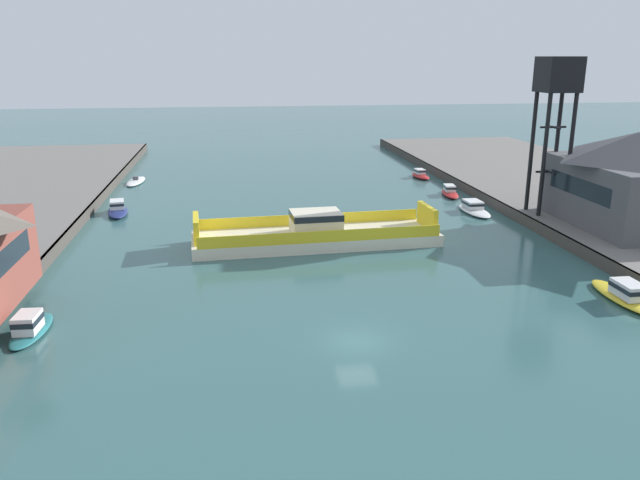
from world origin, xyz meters
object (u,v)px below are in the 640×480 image
Objects in this scene: moored_boat_far_left at (30,326)px; crane_tower at (557,89)px; moored_boat_upstream_a at (117,209)px; moored_boat_far_right at (474,208)px; moored_boat_mid_left at (136,181)px; moored_boat_mid_right at (450,192)px; warehouse_shed at (632,179)px; chain_ferry at (316,234)px; moored_boat_near_left at (420,175)px; moored_boat_near_right at (625,294)px.

crane_tower is (47.28, 21.96, 13.76)m from moored_boat_far_left.
crane_tower reaches higher than moored_boat_upstream_a.
moored_boat_far_left is 0.83× the size of moored_boat_far_right.
moored_boat_far_right reaches higher than moored_boat_mid_left.
crane_tower reaches higher than moored_boat_mid_left.
crane_tower reaches higher than moored_boat_mid_right.
moored_boat_far_left is 0.39× the size of warehouse_shed.
moored_boat_far_left is at bearing -146.29° from moored_boat_far_right.
chain_ferry is 3.20× the size of moored_boat_mid_left.
moored_boat_far_left is 32.99m from moored_boat_upstream_a.
moored_boat_far_left is 53.92m from crane_tower.
moored_boat_near_left is at bearing 49.80° from moored_boat_far_left.
moored_boat_mid_left is 48.22m from moored_boat_far_right.
moored_boat_mid_right is 0.86× the size of moored_boat_far_right.
crane_tower reaches higher than moored_boat_far_left.
chain_ferry is 4.48× the size of moored_boat_near_left.
moored_boat_mid_left is at bearing 160.41° from moored_boat_mid_right.
chain_ferry is at bearing 39.46° from moored_boat_far_left.
moored_boat_far_right is at bearing -92.39° from moored_boat_mid_right.
crane_tower reaches higher than moored_boat_near_left.
moored_boat_mid_left is (-42.00, 2.38, -0.27)m from moored_boat_near_left.
moored_boat_mid_right is at bearing 41.34° from moored_boat_far_left.
moored_boat_near_right is 0.48× the size of warehouse_shed.
moored_boat_far_left reaches higher than moored_boat_far_right.
warehouse_shed reaches higher than moored_boat_far_right.
moored_boat_far_right is at bearing 134.06° from warehouse_shed.
moored_boat_mid_right is at bearing 43.19° from chain_ferry.
moored_boat_near_right is 1.26× the size of moored_boat_far_left.
moored_boat_mid_left is 1.05× the size of moored_boat_far_right.
moored_boat_near_left is at bearing 108.37° from warehouse_shed.
crane_tower reaches higher than warehouse_shed.
moored_boat_mid_left is at bearing 91.39° from moored_boat_upstream_a.
warehouse_shed is at bearing -17.95° from moored_boat_upstream_a.
chain_ferry reaches higher than moored_boat_mid_left.
chain_ferry reaches higher than moored_boat_mid_right.
chain_ferry is 1.47× the size of crane_tower.
moored_boat_mid_left is at bearing 128.96° from moored_boat_near_right.
moored_boat_mid_left is at bearing 122.20° from chain_ferry.
warehouse_shed is 11.89m from crane_tower.
moored_boat_near_left is 35.78m from warehouse_shed.
chain_ferry is at bearing 138.96° from moored_boat_near_right.
chain_ferry is at bearing 176.93° from warehouse_shed.
moored_boat_near_right is at bearing -41.04° from chain_ferry.
moored_boat_near_left is 0.75× the size of moored_boat_far_right.
chain_ferry is 3.52× the size of moored_boat_upstream_a.
moored_boat_near_right is 42.09m from moored_boat_far_left.
moored_boat_far_right is 16.08m from crane_tower.
moored_boat_far_right is at bearing -7.27° from moored_boat_upstream_a.
crane_tower is at bearing -32.23° from moored_boat_mid_left.
moored_boat_near_right is 28.12m from moored_boat_far_right.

